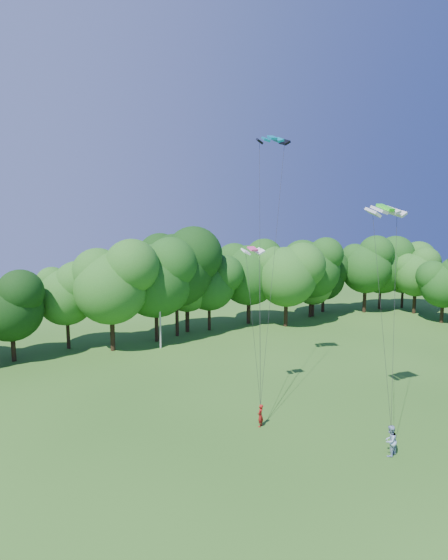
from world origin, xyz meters
TOP-DOWN VIEW (x-y plane):
  - ground at (0.00, 0.00)m, footprint 160.00×160.00m
  - utility_pole at (2.54, 32.00)m, footprint 1.56×0.72m
  - kite_flyer_left at (1.77, 10.82)m, footprint 0.70×0.65m
  - kite_flyer_right at (6.54, 3.76)m, footprint 1.09×0.93m
  - kite_teal at (6.60, 16.70)m, footprint 2.86×1.90m
  - kite_green at (9.49, 7.54)m, footprint 2.84×1.39m
  - kite_pink at (3.28, 14.33)m, footprint 1.77×0.98m
  - tree_back_center at (6.26, 35.94)m, footprint 9.85×9.85m
  - tree_back_east at (28.41, 36.43)m, footprint 6.38×6.38m

SIDE VIEW (x-z plane):
  - ground at x=0.00m, z-range 0.00..0.00m
  - kite_flyer_left at x=1.77m, z-range 0.00..1.60m
  - kite_flyer_right at x=6.54m, z-range 0.00..1.93m
  - utility_pole at x=2.54m, z-range 0.11..8.42m
  - tree_back_east at x=28.41m, z-range 1.15..10.44m
  - tree_back_center at x=6.26m, z-range 1.78..16.11m
  - kite_pink at x=3.28m, z-range 12.02..12.35m
  - kite_green at x=9.49m, z-range 14.87..15.42m
  - kite_teal at x=6.60m, z-range 20.62..21.16m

